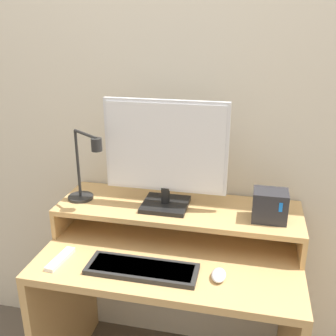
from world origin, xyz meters
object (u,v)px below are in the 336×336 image
remote_control (60,259)px  mouse (219,275)px  monitor (165,153)px  desk_lamp (85,173)px  keyboard (142,269)px  router_dock (270,206)px

remote_control → mouse: bearing=2.1°
monitor → desk_lamp: 0.35m
desk_lamp → monitor: bearing=6.2°
desk_lamp → remote_control: desk_lamp is taller
mouse → keyboard: bearing=-176.3°
monitor → remote_control: monitor is taller
monitor → mouse: monitor is taller
desk_lamp → router_dock: desk_lamp is taller
monitor → remote_control: size_ratio=3.12×
monitor → desk_lamp: size_ratio=1.59×
remote_control → monitor: bearing=39.4°
router_dock → keyboard: 0.54m
monitor → remote_control: 0.57m
router_dock → remote_control: (-0.76, -0.26, -0.18)m
desk_lamp → mouse: desk_lamp is taller
desk_lamp → keyboard: bearing=-38.2°
desk_lamp → router_dock: (0.75, 0.01, -0.07)m
desk_lamp → keyboard: (0.31, -0.24, -0.25)m
keyboard → mouse: size_ratio=4.76×
keyboard → remote_control: keyboard is taller
keyboard → remote_control: bearing=-179.2°
keyboard → mouse: bearing=3.7°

